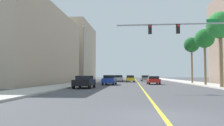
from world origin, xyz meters
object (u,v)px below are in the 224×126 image
(car_white, at_px, (119,78))
(car_yellow, at_px, (130,79))
(car_black, at_px, (84,82))
(car_gray, at_px, (145,78))
(car_red, at_px, (153,80))
(traffic_signal_mast, at_px, (199,37))
(street_lamp, at_px, (84,52))
(palm_far, at_px, (192,45))
(car_blue, at_px, (110,80))
(palm_near, at_px, (220,26))
(palm_mid, at_px, (205,39))

(car_white, height_order, car_yellow, car_white)
(car_black, relative_size, car_gray, 0.97)
(car_white, distance_m, car_red, 16.95)
(traffic_signal_mast, xyz_separation_m, car_black, (-11.39, 3.84, -4.18))
(street_lamp, xyz_separation_m, car_gray, (10.51, 20.51, -4.31))
(palm_far, bearing_deg, traffic_signal_mast, -102.92)
(traffic_signal_mast, distance_m, car_blue, 16.09)
(palm_near, xyz_separation_m, car_white, (-12.78, 26.00, -6.08))
(traffic_signal_mast, bearing_deg, palm_far, 77.08)
(car_blue, bearing_deg, palm_near, -29.37)
(street_lamp, bearing_deg, palm_near, -24.69)
(palm_near, relative_size, palm_far, 1.08)
(traffic_signal_mast, xyz_separation_m, street_lamp, (-13.46, 12.32, 0.14))
(car_white, bearing_deg, traffic_signal_mast, -76.12)
(street_lamp, height_order, car_yellow, street_lamp)
(palm_mid, relative_size, car_blue, 1.73)
(street_lamp, relative_size, palm_near, 1.08)
(palm_near, relative_size, car_gray, 2.02)
(traffic_signal_mast, distance_m, car_white, 32.09)
(car_white, distance_m, car_blue, 18.13)
(traffic_signal_mast, height_order, car_gray, traffic_signal_mast)
(palm_near, bearing_deg, car_red, 121.53)
(street_lamp, bearing_deg, palm_far, 16.21)
(palm_far, bearing_deg, street_lamp, -163.79)
(palm_far, distance_m, car_white, 19.41)
(street_lamp, distance_m, car_gray, 23.44)
(street_lamp, xyz_separation_m, car_red, (10.74, 2.48, -4.36))
(car_black, bearing_deg, palm_far, -138.98)
(car_white, xyz_separation_m, car_red, (6.45, -15.67, -0.06))
(traffic_signal_mast, distance_m, car_gray, 33.22)
(street_lamp, distance_m, car_red, 11.85)
(street_lamp, height_order, palm_mid, street_lamp)
(car_white, xyz_separation_m, car_yellow, (2.69, -4.63, -0.02))
(car_blue, distance_m, car_red, 7.17)
(car_white, bearing_deg, car_blue, -93.77)
(palm_far, distance_m, car_blue, 15.45)
(palm_near, xyz_separation_m, car_blue, (-13.07, 7.88, -6.07))
(palm_near, distance_m, car_white, 29.60)
(palm_near, distance_m, car_black, 16.21)
(traffic_signal_mast, relative_size, street_lamp, 1.23)
(car_white, bearing_deg, street_lamp, -106.17)
(car_yellow, bearing_deg, car_black, -104.51)
(palm_far, distance_m, car_black, 21.29)
(palm_mid, bearing_deg, car_white, 124.03)
(palm_mid, xyz_separation_m, palm_far, (-0.04, 6.46, 0.00))
(palm_near, bearing_deg, car_blue, 148.92)
(palm_far, xyz_separation_m, car_yellow, (-10.46, 8.45, -5.75))
(street_lamp, distance_m, car_white, 19.14)
(palm_mid, height_order, car_white, palm_mid)
(palm_far, bearing_deg, car_black, -138.61)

